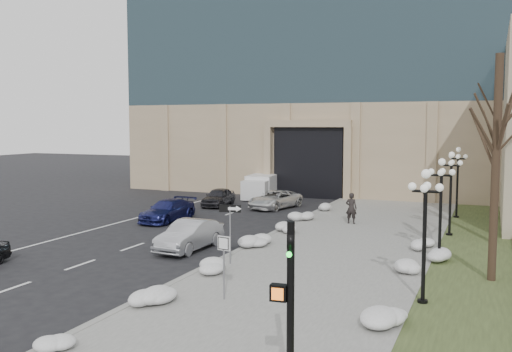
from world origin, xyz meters
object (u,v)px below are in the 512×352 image
at_px(traffic_signal, 289,318).
at_px(lamppost_a, 425,218).
at_px(keep_sign, 224,254).
at_px(car_e, 218,197).
at_px(pedestrian, 351,208).
at_px(lamppost_b, 441,196).
at_px(car_c, 168,211).
at_px(car_d, 275,199).
at_px(car_b, 190,235).
at_px(lamppost_c, 451,182).
at_px(one_way_sign, 234,216).
at_px(box_truck, 263,186).
at_px(lamppost_d, 458,173).

bearing_deg(traffic_signal, lamppost_a, 72.16).
bearing_deg(keep_sign, car_e, 127.02).
bearing_deg(car_e, pedestrian, -26.25).
relative_size(lamppost_a, lamppost_b, 1.00).
height_order(car_c, keep_sign, keep_sign).
bearing_deg(lamppost_b, car_d, 134.96).
bearing_deg(car_b, lamppost_c, 37.72).
relative_size(keep_sign, traffic_signal, 0.56).
xyz_separation_m(car_d, lamppost_b, (12.75, -12.77, 2.40)).
bearing_deg(lamppost_a, pedestrian, 112.19).
relative_size(pedestrian, traffic_signal, 0.46).
height_order(car_e, one_way_sign, one_way_sign).
height_order(pedestrian, box_truck, pedestrian).
relative_size(pedestrian, lamppost_c, 0.40).
height_order(keep_sign, traffic_signal, traffic_signal).
bearing_deg(car_e, car_d, 1.37).
height_order(one_way_sign, keep_sign, one_way_sign).
xyz_separation_m(lamppost_a, lamppost_b, (0.00, 6.50, 0.00)).
relative_size(car_b, pedestrian, 2.35).
bearing_deg(one_way_sign, car_b, 136.79).
height_order(lamppost_b, lamppost_d, same).
bearing_deg(traffic_signal, pedestrian, 94.31).
bearing_deg(car_c, lamppost_c, 6.85).
bearing_deg(keep_sign, traffic_signal, -43.61).
relative_size(one_way_sign, lamppost_b, 0.58).
bearing_deg(lamppost_c, car_b, -144.30).
bearing_deg(one_way_sign, lamppost_c, 41.08).
bearing_deg(traffic_signal, lamppost_b, 77.39).
distance_m(car_d, car_e, 4.47).
height_order(car_b, car_c, car_b).
xyz_separation_m(car_c, car_d, (4.47, 7.87, -0.02)).
distance_m(car_d, keep_sign, 22.54).
height_order(lamppost_a, lamppost_b, same).
height_order(car_c, car_d, car_c).
height_order(car_d, pedestrian, pedestrian).
xyz_separation_m(pedestrian, lamppost_c, (5.88, -1.43, 1.99)).
xyz_separation_m(car_e, lamppost_a, (17.19, -18.74, 2.38)).
bearing_deg(keep_sign, one_way_sign, 121.08).
distance_m(lamppost_c, lamppost_d, 6.50).
relative_size(car_c, box_truck, 0.76).
xyz_separation_m(car_b, car_d, (-0.99, 14.72, -0.08)).
distance_m(car_b, lamppost_a, 12.83).
relative_size(lamppost_b, lamppost_c, 1.00).
bearing_deg(car_e, car_c, -95.59).
relative_size(car_b, lamppost_b, 0.95).
xyz_separation_m(car_d, lamppost_c, (12.75, -6.27, 2.40)).
relative_size(car_e, pedestrian, 2.10).
xyz_separation_m(car_d, lamppost_d, (12.75, 0.23, 2.40)).
bearing_deg(car_c, pedestrian, 16.49).
relative_size(traffic_signal, lamppost_b, 0.89).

